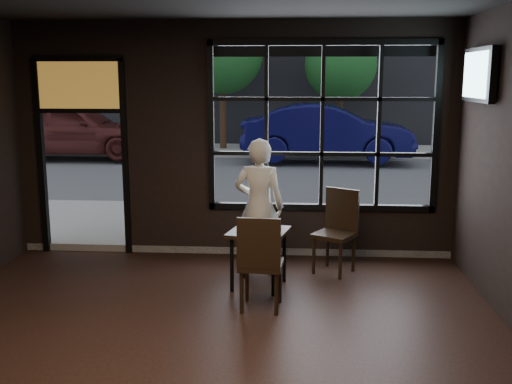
# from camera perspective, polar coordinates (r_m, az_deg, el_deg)

# --- Properties ---
(floor) EXTENTS (6.00, 7.00, 0.02)m
(floor) POSITION_cam_1_polar(r_m,az_deg,el_deg) (5.27, -6.26, -17.13)
(floor) COLOR black
(floor) RESTS_ON ground
(window_frame) EXTENTS (3.06, 0.12, 2.28)m
(window_frame) POSITION_cam_1_polar(r_m,az_deg,el_deg) (8.11, 6.32, 6.20)
(window_frame) COLOR black
(window_frame) RESTS_ON ground
(stained_transom) EXTENTS (1.20, 0.06, 0.70)m
(stained_transom) POSITION_cam_1_polar(r_m,az_deg,el_deg) (8.60, -16.49, 9.76)
(stained_transom) COLOR orange
(stained_transom) RESTS_ON ground
(street_asphalt) EXTENTS (60.00, 41.00, 0.04)m
(street_asphalt) POSITION_cam_1_polar(r_m,az_deg,el_deg) (28.69, 2.19, 6.03)
(street_asphalt) COLOR #545456
(street_asphalt) RESTS_ON ground
(cafe_table) EXTENTS (0.77, 0.77, 0.69)m
(cafe_table) POSITION_cam_1_polar(r_m,az_deg,el_deg) (7.12, 0.25, -6.34)
(cafe_table) COLOR black
(cafe_table) RESTS_ON floor
(chair_near) EXTENTS (0.48, 0.48, 1.05)m
(chair_near) POSITION_cam_1_polar(r_m,az_deg,el_deg) (6.43, 0.50, -6.63)
(chair_near) COLOR black
(chair_near) RESTS_ON floor
(chair_window) EXTENTS (0.63, 0.63, 1.06)m
(chair_window) POSITION_cam_1_polar(r_m,az_deg,el_deg) (7.63, 7.47, -3.82)
(chair_window) COLOR black
(chair_window) RESTS_ON floor
(man) EXTENTS (0.67, 0.47, 1.72)m
(man) POSITION_cam_1_polar(r_m,az_deg,el_deg) (7.51, 0.30, -1.39)
(man) COLOR silver
(man) RESTS_ON floor
(hotdog) EXTENTS (0.22, 0.15, 0.06)m
(hotdog) POSITION_cam_1_polar(r_m,az_deg,el_deg) (7.16, 0.18, -3.14)
(hotdog) COLOR tan
(hotdog) RESTS_ON cafe_table
(cup) EXTENTS (0.16, 0.16, 0.10)m
(cup) POSITION_cam_1_polar(r_m,az_deg,el_deg) (6.88, -1.18, -3.57)
(cup) COLOR silver
(cup) RESTS_ON cafe_table
(tv) EXTENTS (0.12, 1.05, 0.62)m
(tv) POSITION_cam_1_polar(r_m,az_deg,el_deg) (7.39, 20.50, 10.41)
(tv) COLOR black
(tv) RESTS_ON wall_right
(navy_car) EXTENTS (4.89, 1.86, 1.59)m
(navy_car) POSITION_cam_1_polar(r_m,az_deg,el_deg) (17.18, 6.83, 5.68)
(navy_car) COLOR #080834
(navy_car) RESTS_ON street_asphalt
(maroon_car) EXTENTS (4.81, 2.00, 1.63)m
(maroon_car) POSITION_cam_1_polar(r_m,az_deg,el_deg) (18.65, -16.98, 5.75)
(maroon_car) COLOR #451716
(maroon_car) RESTS_ON street_asphalt
(tree_left) EXTENTS (2.65, 2.65, 4.52)m
(tree_left) POSITION_cam_1_polar(r_m,az_deg,el_deg) (19.87, -3.22, 13.06)
(tree_left) COLOR #332114
(tree_left) RESTS_ON street_asphalt
(tree_right) EXTENTS (2.35, 2.35, 4.00)m
(tree_right) POSITION_cam_1_polar(r_m,az_deg,el_deg) (20.00, 8.09, 11.91)
(tree_right) COLOR #332114
(tree_right) RESTS_ON street_asphalt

